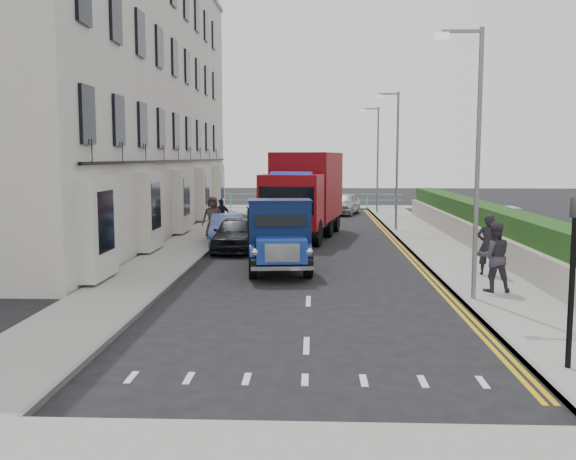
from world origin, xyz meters
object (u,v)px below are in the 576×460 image
object	(u,v)px
lamp_near	(473,149)
bedford_lorry	(279,240)
lamp_mid	(395,153)
lamp_far	(376,154)
red_lorry	(305,192)
parked_car_front	(236,234)
pedestrian_east_near	(488,245)

from	to	relation	value
lamp_near	bedford_lorry	size ratio (longest dim) A/B	1.34
lamp_mid	lamp_far	world-z (taller)	same
lamp_far	red_lorry	distance (m)	13.31
bedford_lorry	parked_car_front	distance (m)	5.34
lamp_far	lamp_mid	bearing A→B (deg)	-90.00
lamp_near	lamp_mid	world-z (taller)	same
lamp_near	bedford_lorry	distance (m)	7.19
lamp_mid	lamp_far	size ratio (longest dim) A/B	1.00
lamp_mid	lamp_far	bearing A→B (deg)	90.00
lamp_mid	bedford_lorry	distance (m)	13.32
lamp_near	lamp_mid	distance (m)	16.00
lamp_near	pedestrian_east_near	size ratio (longest dim) A/B	3.70
lamp_mid	parked_car_front	world-z (taller)	lamp_mid
lamp_near	red_lorry	world-z (taller)	lamp_near
lamp_far	parked_car_front	xyz separation A→B (m)	(-7.19, -17.00, -3.30)
pedestrian_east_near	red_lorry	bearing A→B (deg)	-56.40
pedestrian_east_near	bedford_lorry	bearing A→B (deg)	-1.95
lamp_far	parked_car_front	size ratio (longest dim) A/B	1.71
pedestrian_east_near	parked_car_front	bearing A→B (deg)	-29.36
lamp_near	lamp_far	distance (m)	26.00
parked_car_front	pedestrian_east_near	xyz separation A→B (m)	(8.57, -5.57, 0.37)
lamp_near	parked_car_front	size ratio (longest dim) A/B	1.71
parked_car_front	lamp_near	bearing A→B (deg)	-49.88
lamp_near	parked_car_front	world-z (taller)	lamp_near
lamp_mid	red_lorry	size ratio (longest dim) A/B	0.88
bedford_lorry	lamp_far	bearing A→B (deg)	71.03
bedford_lorry	pedestrian_east_near	size ratio (longest dim) A/B	2.75
red_lorry	lamp_near	bearing A→B (deg)	-61.82
pedestrian_east_near	lamp_far	bearing A→B (deg)	-82.86
bedford_lorry	parked_car_front	xyz separation A→B (m)	(-2.03, 4.93, -0.40)
lamp_near	red_lorry	distance (m)	14.45
lamp_mid	parked_car_front	size ratio (longest dim) A/B	1.71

